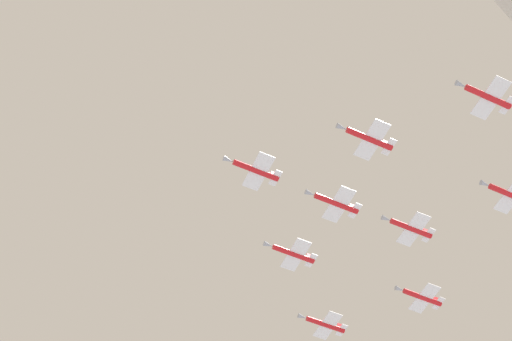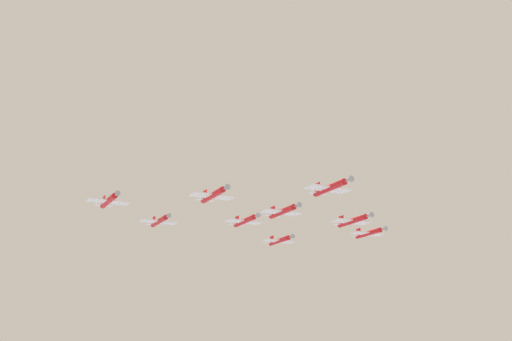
{
  "view_description": "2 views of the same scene",
  "coord_description": "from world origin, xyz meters",
  "px_view_note": "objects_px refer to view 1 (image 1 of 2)",
  "views": [
    {
      "loc": [
        -74.13,
        7.18,
        3.88
      ],
      "look_at": [
        -2.97,
        17.9,
        117.22
      ],
      "focal_mm": 49.41,
      "sensor_mm": 36.0,
      "label": 1
    },
    {
      "loc": [
        -2.17,
        128.83,
        87.66
      ],
      "look_at": [
        9.74,
        21.39,
        119.81
      ],
      "focal_mm": 45.35,
      "sensor_mm": 36.0,
      "label": 2
    }
  ],
  "objects_px": {
    "jet_port_inner": "(368,138)",
    "jet_port_outer": "(335,203)",
    "jet_starboard_inner": "(292,254)",
    "jet_starboard_trail": "(509,194)",
    "jet_port_trail": "(410,228)",
    "jet_tail_end": "(421,297)",
    "jet_starboard_outer": "(487,96)",
    "jet_center_rear": "(324,324)",
    "jet_lead": "(255,170)"
  },
  "relations": [
    {
      "from": "jet_starboard_inner",
      "to": "jet_tail_end",
      "type": "xyz_separation_m",
      "value": [
        17.14,
        -26.34,
        1.03
      ]
    },
    {
      "from": "jet_starboard_inner",
      "to": "jet_port_outer",
      "type": "xyz_separation_m",
      "value": [
        -12.31,
        -9.88,
        -1.22
      ]
    },
    {
      "from": "jet_port_trail",
      "to": "jet_starboard_trail",
      "type": "xyz_separation_m",
      "value": [
        -6.31,
        -19.1,
        -1.08
      ]
    },
    {
      "from": "jet_starboard_inner",
      "to": "jet_tail_end",
      "type": "relative_size",
      "value": 1.0
    },
    {
      "from": "jet_starboard_trail",
      "to": "jet_port_inner",
      "type": "bearing_deg",
      "value": 90.0
    },
    {
      "from": "jet_starboard_inner",
      "to": "jet_lead",
      "type": "bearing_deg",
      "value": 135.0
    },
    {
      "from": "jet_port_trail",
      "to": "jet_starboard_trail",
      "type": "distance_m",
      "value": 20.15
    },
    {
      "from": "jet_port_outer",
      "to": "jet_port_trail",
      "type": "height_order",
      "value": "jet_port_trail"
    },
    {
      "from": "jet_port_outer",
      "to": "jet_port_trail",
      "type": "relative_size",
      "value": 1.0
    },
    {
      "from": "jet_port_inner",
      "to": "jet_starboard_trail",
      "type": "height_order",
      "value": "jet_starboard_trail"
    },
    {
      "from": "jet_starboard_outer",
      "to": "jet_center_rear",
      "type": "height_order",
      "value": "jet_center_rear"
    },
    {
      "from": "jet_starboard_inner",
      "to": "jet_port_trail",
      "type": "distance_m",
      "value": 24.54
    },
    {
      "from": "jet_port_inner",
      "to": "jet_port_trail",
      "type": "height_order",
      "value": "jet_port_trail"
    },
    {
      "from": "jet_starboard_inner",
      "to": "jet_starboard_outer",
      "type": "bearing_deg",
      "value": -161.57
    },
    {
      "from": "jet_port_trail",
      "to": "jet_port_outer",
      "type": "bearing_deg",
      "value": 90.0
    },
    {
      "from": "jet_port_outer",
      "to": "jet_port_inner",
      "type": "bearing_deg",
      "value": 174.29
    },
    {
      "from": "jet_tail_end",
      "to": "jet_port_trail",
      "type": "bearing_deg",
      "value": 141.34
    },
    {
      "from": "jet_port_inner",
      "to": "jet_center_rear",
      "type": "relative_size",
      "value": 1.0
    },
    {
      "from": "jet_port_inner",
      "to": "jet_starboard_inner",
      "type": "bearing_deg",
      "value": 0.0
    },
    {
      "from": "jet_starboard_inner",
      "to": "jet_center_rear",
      "type": "relative_size",
      "value": 1.0
    },
    {
      "from": "jet_port_outer",
      "to": "jet_tail_end",
      "type": "bearing_deg",
      "value": -62.24
    },
    {
      "from": "jet_port_outer",
      "to": "jet_lead",
      "type": "bearing_deg",
      "value": 90.0
    },
    {
      "from": "jet_starboard_inner",
      "to": "jet_starboard_trail",
      "type": "relative_size",
      "value": 1.0
    },
    {
      "from": "jet_lead",
      "to": "jet_tail_end",
      "type": "distance_m",
      "value": 49.7
    },
    {
      "from": "jet_port_inner",
      "to": "jet_lead",
      "type": "bearing_deg",
      "value": 45.0
    },
    {
      "from": "jet_lead",
      "to": "jet_starboard_inner",
      "type": "relative_size",
      "value": 1.0
    },
    {
      "from": "jet_lead",
      "to": "jet_port_inner",
      "type": "relative_size",
      "value": 1.0
    },
    {
      "from": "jet_lead",
      "to": "jet_center_rear",
      "type": "height_order",
      "value": "jet_center_rear"
    },
    {
      "from": "jet_port_inner",
      "to": "jet_port_outer",
      "type": "height_order",
      "value": "jet_port_outer"
    },
    {
      "from": "jet_port_outer",
      "to": "jet_starboard_outer",
      "type": "bearing_deg",
      "value": -155.77
    },
    {
      "from": "jet_lead",
      "to": "jet_starboard_inner",
      "type": "distance_m",
      "value": 22.22
    },
    {
      "from": "jet_port_inner",
      "to": "jet_tail_end",
      "type": "bearing_deg",
      "value": -45.0
    },
    {
      "from": "jet_port_trail",
      "to": "jet_starboard_inner",
      "type": "bearing_deg",
      "value": 50.19
    },
    {
      "from": "jet_starboard_inner",
      "to": "jet_port_outer",
      "type": "distance_m",
      "value": 15.84
    },
    {
      "from": "jet_center_rear",
      "to": "jet_starboard_trail",
      "type": "distance_m",
      "value": 49.7
    },
    {
      "from": "jet_lead",
      "to": "jet_starboard_inner",
      "type": "height_order",
      "value": "jet_starboard_inner"
    },
    {
      "from": "jet_port_outer",
      "to": "jet_port_trail",
      "type": "distance_m",
      "value": 17.34
    },
    {
      "from": "jet_port_inner",
      "to": "jet_starboard_outer",
      "type": "height_order",
      "value": "jet_starboard_outer"
    },
    {
      "from": "jet_port_inner",
      "to": "jet_port_trail",
      "type": "distance_m",
      "value": 24.63
    },
    {
      "from": "jet_lead",
      "to": "jet_port_outer",
      "type": "height_order",
      "value": "jet_lead"
    },
    {
      "from": "jet_lead",
      "to": "jet_port_trail",
      "type": "bearing_deg",
      "value": -90.0
    },
    {
      "from": "jet_port_inner",
      "to": "jet_center_rear",
      "type": "height_order",
      "value": "jet_center_rear"
    },
    {
      "from": "jet_center_rear",
      "to": "jet_port_trail",
      "type": "distance_m",
      "value": 31.58
    },
    {
      "from": "jet_port_outer",
      "to": "jet_starboard_trail",
      "type": "distance_m",
      "value": 33.73
    },
    {
      "from": "jet_starboard_inner",
      "to": "jet_tail_end",
      "type": "height_order",
      "value": "jet_tail_end"
    },
    {
      "from": "jet_lead",
      "to": "jet_starboard_outer",
      "type": "height_order",
      "value": "jet_starboard_outer"
    },
    {
      "from": "jet_lead",
      "to": "jet_port_outer",
      "type": "xyz_separation_m",
      "value": [
        9.42,
        -14.48,
        -0.76
      ]
    },
    {
      "from": "jet_port_outer",
      "to": "jet_starboard_outer",
      "type": "height_order",
      "value": "jet_starboard_outer"
    },
    {
      "from": "jet_tail_end",
      "to": "jet_starboard_trail",
      "type": "bearing_deg",
      "value": 180.0
    },
    {
      "from": "jet_port_inner",
      "to": "jet_starboard_trail",
      "type": "relative_size",
      "value": 1.0
    }
  ]
}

